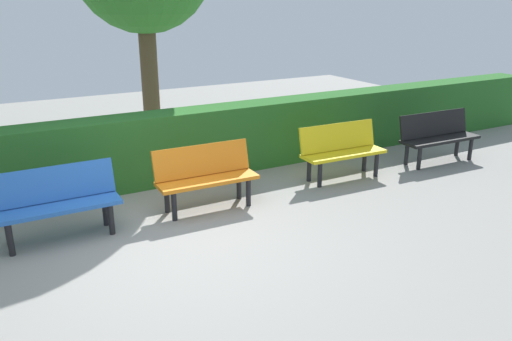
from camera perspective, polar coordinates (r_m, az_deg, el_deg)
The scene contains 6 objects.
ground_plane at distance 6.29m, azimuth -9.89°, elevation -7.59°, with size 20.06×20.06×0.00m, color gray.
bench_black at distance 9.49m, azimuth 19.53°, elevation 3.77°, with size 1.53×0.52×0.86m.
bench_yellow at distance 8.23m, azimuth 9.46°, elevation 2.40°, with size 1.41×0.52×0.86m.
bench_orange at distance 6.98m, azimuth -5.63°, elevation -0.43°, with size 1.39×0.51×0.86m.
bench_blue at distance 6.52m, azimuth -21.28°, elevation -3.09°, with size 1.42×0.47×0.86m.
hedge_row at distance 8.16m, azimuth -8.47°, elevation 2.79°, with size 16.06×0.57×1.09m, color #266023.
Camera 1 is at (1.79, 5.36, 2.76)m, focal length 36.00 mm.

